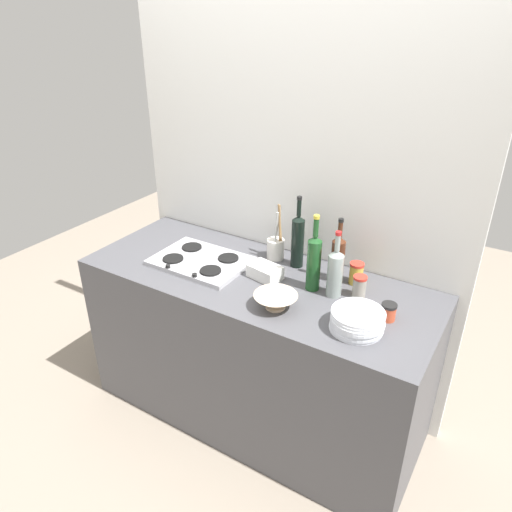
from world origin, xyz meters
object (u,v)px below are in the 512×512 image
object	(u,v)px
condiment_jar_rear	(359,286)
wine_bottle_mid_right	(335,272)
condiment_jar_front	(356,273)
plate_stack	(357,321)
wine_bottle_rightmost	(338,258)
butter_dish	(265,272)
stovetop_hob	(201,261)
utensil_crock	(276,247)
wine_bottle_mid_left	(314,261)
condiment_jar_spare	(388,312)
wine_bottle_leftmost	(298,240)
mixing_bowl	(276,301)

from	to	relation	value
condiment_jar_rear	wine_bottle_mid_right	bearing A→B (deg)	-155.08
condiment_jar_front	plate_stack	bearing A→B (deg)	-67.90
wine_bottle_rightmost	condiment_jar_front	bearing A→B (deg)	13.42
wine_bottle_mid_right	butter_dish	size ratio (longest dim) A/B	2.03
stovetop_hob	condiment_jar_front	world-z (taller)	condiment_jar_front
plate_stack	butter_dish	bearing A→B (deg)	162.88
stovetop_hob	condiment_jar_rear	size ratio (longest dim) A/B	4.51
butter_dish	utensil_crock	world-z (taller)	utensil_crock
wine_bottle_mid_right	butter_dish	xyz separation A→B (m)	(-0.35, -0.03, -0.09)
wine_bottle_mid_right	utensil_crock	size ratio (longest dim) A/B	1.08
wine_bottle_mid_left	condiment_jar_spare	xyz separation A→B (m)	(0.39, -0.06, -0.11)
wine_bottle_leftmost	wine_bottle_mid_left	xyz separation A→B (m)	(0.17, -0.16, 0.00)
butter_dish	condiment_jar_rear	world-z (taller)	condiment_jar_rear
wine_bottle_mid_left	butter_dish	bearing A→B (deg)	-173.05
condiment_jar_front	mixing_bowl	bearing A→B (deg)	-120.07
condiment_jar_rear	condiment_jar_front	bearing A→B (deg)	118.22
condiment_jar_front	condiment_jar_spare	bearing A→B (deg)	-42.87
wine_bottle_leftmost	utensil_crock	size ratio (longest dim) A/B	1.26
wine_bottle_mid_left	wine_bottle_mid_right	world-z (taller)	wine_bottle_mid_left
butter_dish	wine_bottle_mid_left	bearing A→B (deg)	6.95
wine_bottle_mid_left	condiment_jar_front	distance (m)	0.24
mixing_bowl	wine_bottle_mid_left	bearing A→B (deg)	73.59
wine_bottle_rightmost	wine_bottle_leftmost	bearing A→B (deg)	172.70
wine_bottle_mid_left	wine_bottle_rightmost	xyz separation A→B (m)	(0.06, 0.13, -0.02)
wine_bottle_mid_right	condiment_jar_spare	world-z (taller)	wine_bottle_mid_right
butter_dish	condiment_jar_front	world-z (taller)	condiment_jar_front
wine_bottle_mid_left	wine_bottle_rightmost	size ratio (longest dim) A/B	1.15
wine_bottle_rightmost	butter_dish	xyz separation A→B (m)	(-0.31, -0.16, -0.09)
utensil_crock	condiment_jar_spare	world-z (taller)	utensil_crock
wine_bottle_mid_right	condiment_jar_front	xyz separation A→B (m)	(0.05, 0.16, -0.07)
mixing_bowl	butter_dish	size ratio (longest dim) A/B	1.24
wine_bottle_rightmost	condiment_jar_spare	size ratio (longest dim) A/B	4.22
wine_bottle_mid_right	condiment_jar_rear	size ratio (longest dim) A/B	3.03
butter_dish	condiment_jar_spare	distance (m)	0.63
wine_bottle_mid_left	butter_dish	size ratio (longest dim) A/B	2.36
wine_bottle_rightmost	utensil_crock	world-z (taller)	wine_bottle_rightmost
stovetop_hob	plate_stack	bearing A→B (deg)	-7.46
wine_bottle_rightmost	condiment_jar_rear	world-z (taller)	wine_bottle_rightmost
plate_stack	mixing_bowl	size ratio (longest dim) A/B	1.16
wine_bottle_leftmost	condiment_jar_front	distance (m)	0.34
plate_stack	wine_bottle_mid_left	world-z (taller)	wine_bottle_mid_left
plate_stack	wine_bottle_mid_left	bearing A→B (deg)	146.60
wine_bottle_rightmost	condiment_jar_spare	xyz separation A→B (m)	(0.32, -0.19, -0.09)
plate_stack	wine_bottle_rightmost	xyz separation A→B (m)	(-0.24, 0.33, 0.08)
wine_bottle_mid_left	wine_bottle_rightmost	bearing A→B (deg)	64.30
plate_stack	wine_bottle_mid_left	distance (m)	0.37
wine_bottle_leftmost	mixing_bowl	bearing A→B (deg)	-75.85
plate_stack	wine_bottle_rightmost	distance (m)	0.42
utensil_crock	condiment_jar_front	bearing A→B (deg)	-2.97
wine_bottle_mid_right	utensil_crock	world-z (taller)	wine_bottle_mid_right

